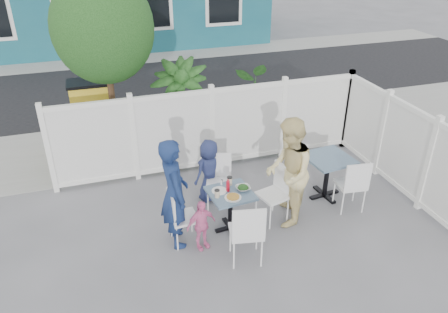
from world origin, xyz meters
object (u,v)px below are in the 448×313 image
object	(u,v)px
chair_right	(277,189)
chair_back	(219,176)
utility_cabinet	(93,116)
chair_left	(179,214)
main_table	(230,201)
man	(174,193)
woman	(288,173)
boy	(209,171)
chair_near	(247,230)
spare_table	(328,166)
toddler	(201,225)

from	to	relation	value
chair_right	chair_back	world-z (taller)	chair_right
chair_back	utility_cabinet	bearing A→B (deg)	-37.62
chair_left	chair_right	world-z (taller)	chair_right
main_table	chair_right	world-z (taller)	chair_right
main_table	man	bearing A→B (deg)	-177.84
main_table	chair_left	xyz separation A→B (m)	(-0.82, -0.08, -0.01)
woman	boy	world-z (taller)	woman
main_table	chair_left	world-z (taller)	chair_left
main_table	chair_right	distance (m)	0.79
chair_near	woman	bearing A→B (deg)	49.85
chair_near	boy	xyz separation A→B (m)	(-0.04, 1.72, -0.02)
main_table	chair_back	world-z (taller)	chair_back
man	chair_back	bearing A→B (deg)	-51.77
spare_table	woman	xyz separation A→B (m)	(-0.96, -0.42, 0.28)
chair_right	chair_back	bearing A→B (deg)	32.10
chair_back	boy	distance (m)	0.21
chair_back	woman	xyz separation A→B (m)	(0.87, -0.79, 0.35)
boy	chair_left	bearing A→B (deg)	28.36
boy	toddler	bearing A→B (deg)	44.10
chair_right	boy	bearing A→B (deg)	29.92
chair_near	woman	xyz separation A→B (m)	(0.94, 0.76, 0.30)
chair_left	chair_right	distance (m)	1.61
spare_table	chair_left	xyz separation A→B (m)	(-2.69, -0.45, -0.08)
man	woman	xyz separation A→B (m)	(1.77, -0.02, 0.03)
spare_table	chair_near	size ratio (longest dim) A/B	0.81
woman	toddler	bearing A→B (deg)	-57.69
spare_table	chair_left	size ratio (longest dim) A/B	0.92
main_table	chair_right	size ratio (longest dim) A/B	0.73
main_table	spare_table	distance (m)	1.91
main_table	utility_cabinet	bearing A→B (deg)	117.04
boy	chair_back	bearing A→B (deg)	99.52
woman	boy	size ratio (longest dim) A/B	1.58
chair_back	man	world-z (taller)	man
chair_near	toddler	xyz separation A→B (m)	(-0.51, 0.52, -0.18)
utility_cabinet	toddler	bearing A→B (deg)	-71.10
chair_near	toddler	world-z (taller)	chair_near
chair_near	man	distance (m)	1.16
chair_right	chair_left	bearing A→B (deg)	79.49
main_table	woman	world-z (taller)	woman
chair_left	boy	world-z (taller)	boy
man	boy	distance (m)	1.26
chair_right	man	bearing A→B (deg)	77.91
boy	chair_near	bearing A→B (deg)	66.90
chair_left	man	world-z (taller)	man
spare_table	man	distance (m)	2.77
woman	utility_cabinet	bearing A→B (deg)	-120.00
utility_cabinet	man	distance (m)	3.73
main_table	boy	xyz separation A→B (m)	(-0.07, 0.91, 0.03)
toddler	utility_cabinet	bearing A→B (deg)	92.89
utility_cabinet	toddler	world-z (taller)	utility_cabinet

